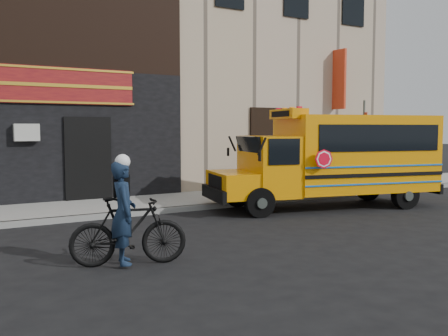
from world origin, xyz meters
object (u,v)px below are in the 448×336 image
sign_pole (364,144)px  bicycle (128,231)px  cyclist (123,215)px  school_bus (336,157)px

sign_pole → bicycle: 11.08m
cyclist → bicycle: bearing=-69.1°
sign_pole → bicycle: size_ratio=1.67×
school_bus → cyclist: 8.26m
school_bus → cyclist: bearing=-158.3°
school_bus → bicycle: school_bus is taller
sign_pole → cyclist: sign_pole is taller
sign_pole → bicycle: (-10.10, -4.38, -1.23)m
bicycle → sign_pole: bearing=-49.9°
sign_pole → cyclist: 11.14m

